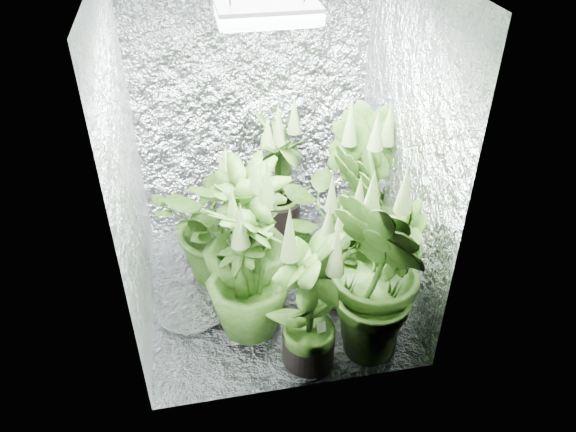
# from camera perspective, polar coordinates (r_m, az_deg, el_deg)

# --- Properties ---
(ground) EXTENTS (1.60, 1.60, 0.00)m
(ground) POSITION_cam_1_polar(r_m,az_deg,el_deg) (3.81, -1.49, -7.54)
(ground) COLOR silver
(ground) RESTS_ON ground
(walls) EXTENTS (1.62, 1.62, 2.00)m
(walls) POSITION_cam_1_polar(r_m,az_deg,el_deg) (3.21, -1.76, 5.62)
(walls) COLOR silver
(walls) RESTS_ON ground
(grow_lamp) EXTENTS (0.50, 0.30, 0.22)m
(grow_lamp) POSITION_cam_1_polar(r_m,az_deg,el_deg) (2.89, -2.07, 19.95)
(grow_lamp) COLOR gray
(grow_lamp) RESTS_ON ceiling
(plant_a) EXTENTS (1.04, 1.04, 0.97)m
(plant_a) POSITION_cam_1_polar(r_m,az_deg,el_deg) (3.66, -6.66, -0.68)
(plant_a) COLOR black
(plant_a) RESTS_ON ground
(plant_b) EXTENTS (0.65, 0.65, 1.06)m
(plant_b) POSITION_cam_1_polar(r_m,az_deg,el_deg) (4.05, -0.96, 3.81)
(plant_b) COLOR black
(plant_b) RESTS_ON ground
(plant_c) EXTENTS (0.82, 0.82, 1.22)m
(plant_c) POSITION_cam_1_polar(r_m,az_deg,el_deg) (3.70, 7.65, 1.78)
(plant_c) COLOR black
(plant_c) RESTS_ON ground
(plant_d) EXTENTS (0.70, 0.70, 0.99)m
(plant_d) POSITION_cam_1_polar(r_m,az_deg,el_deg) (3.26, -4.12, -5.88)
(plant_d) COLOR black
(plant_d) RESTS_ON ground
(plant_e) EXTENTS (0.93, 0.93, 0.89)m
(plant_e) POSITION_cam_1_polar(r_m,az_deg,el_deg) (3.50, 5.70, -3.32)
(plant_e) COLOR black
(plant_e) RESTS_ON ground
(plant_f) EXTENTS (0.65, 0.65, 1.05)m
(plant_f) POSITION_cam_1_polar(r_m,az_deg,el_deg) (3.04, 2.21, -8.86)
(plant_f) COLOR black
(plant_f) RESTS_ON ground
(plant_g) EXTENTS (0.65, 0.65, 1.23)m
(plant_g) POSITION_cam_1_polar(r_m,az_deg,el_deg) (3.10, 9.32, -5.85)
(plant_g) COLOR black
(plant_g) RESTS_ON ground
(plant_h) EXTENTS (0.77, 0.77, 1.09)m
(plant_h) POSITION_cam_1_polar(r_m,az_deg,el_deg) (3.44, -4.24, -2.36)
(plant_h) COLOR black
(plant_h) RESTS_ON ground
(circulation_fan) EXTENTS (0.18, 0.31, 0.37)m
(circulation_fan) POSITION_cam_1_polar(r_m,az_deg,el_deg) (4.21, 5.28, -0.17)
(circulation_fan) COLOR black
(circulation_fan) RESTS_ON ground
(plant_label) EXTENTS (0.05, 0.04, 0.08)m
(plant_label) POSITION_cam_1_polar(r_m,az_deg,el_deg) (3.16, 3.42, -11.34)
(plant_label) COLOR white
(plant_label) RESTS_ON plant_f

